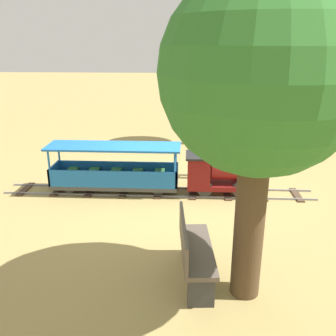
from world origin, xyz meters
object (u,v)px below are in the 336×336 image
at_px(locomotive, 218,172).
at_px(oak_tree_near, 221,40).
at_px(park_bench, 193,250).
at_px(oak_tree_far, 261,77).
at_px(passenger_car, 115,173).
at_px(conductor_person, 201,137).

xyz_separation_m(locomotive, oak_tree_near, (-3.93, 0.25, 2.55)).
distance_m(park_bench, oak_tree_far, 2.34).
height_order(passenger_car, oak_tree_far, oak_tree_far).
bearing_deg(oak_tree_far, park_bench, -112.24).
bearing_deg(conductor_person, park_bench, -3.00).
bearing_deg(passenger_car, locomotive, 90.00).
distance_m(passenger_car, oak_tree_near, 5.28).
height_order(park_bench, oak_tree_far, oak_tree_far).
bearing_deg(oak_tree_far, passenger_car, -144.42).
height_order(passenger_car, park_bench, passenger_car).
height_order(locomotive, passenger_car, locomotive).
relative_size(locomotive, passenger_car, 0.54).
bearing_deg(oak_tree_far, oak_tree_near, 178.91).
distance_m(conductor_person, oak_tree_near, 3.64).
relative_size(oak_tree_near, oak_tree_far, 1.04).
height_order(conductor_person, park_bench, conductor_person).
bearing_deg(passenger_car, oak_tree_far, 35.58).
bearing_deg(conductor_person, passenger_car, -60.93).
height_order(park_bench, oak_tree_near, oak_tree_near).
bearing_deg(conductor_person, locomotive, 18.26).
bearing_deg(passenger_car, oak_tree_near, 148.89).
bearing_deg(park_bench, oak_tree_far, 67.76).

